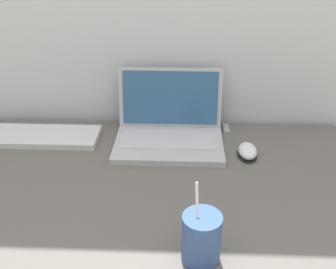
% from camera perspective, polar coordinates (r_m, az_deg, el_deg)
% --- Properties ---
extents(laptop, '(0.35, 0.27, 0.22)m').
position_cam_1_polar(laptop, '(1.28, 0.18, 0.96)').
color(laptop, '#ADADB2').
rests_on(laptop, desk).
extents(drink_cup, '(0.08, 0.08, 0.19)m').
position_cam_1_polar(drink_cup, '(0.85, 4.87, -14.65)').
color(drink_cup, '#33518C').
rests_on(drink_cup, desk).
extents(computer_mouse, '(0.06, 0.09, 0.04)m').
position_cam_1_polar(computer_mouse, '(1.23, 11.47, -2.43)').
color(computer_mouse, black).
rests_on(computer_mouse, desk).
extents(external_keyboard, '(0.38, 0.14, 0.02)m').
position_cam_1_polar(external_keyboard, '(1.37, -17.81, -0.26)').
color(external_keyboard, silver).
rests_on(external_keyboard, desk).
extents(usb_stick, '(0.02, 0.06, 0.01)m').
position_cam_1_polar(usb_stick, '(1.38, 8.44, 0.89)').
color(usb_stick, '#99999E').
rests_on(usb_stick, desk).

